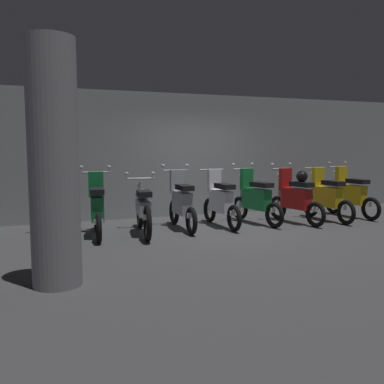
# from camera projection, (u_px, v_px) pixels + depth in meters

# --- Properties ---
(ground_plane) EXTENTS (80.00, 80.00, 0.00)m
(ground_plane) POSITION_uv_depth(u_px,v_px,m) (231.00, 231.00, 8.33)
(ground_plane) COLOR #424244
(back_wall) EXTENTS (16.00, 0.30, 2.89)m
(back_wall) POSITION_uv_depth(u_px,v_px,m) (192.00, 155.00, 10.23)
(back_wall) COLOR gray
(back_wall) RESTS_ON ground
(motorbike_slot_0) EXTENTS (0.59, 1.95, 1.15)m
(motorbike_slot_0) POSITION_uv_depth(u_px,v_px,m) (49.00, 212.00, 7.53)
(motorbike_slot_0) COLOR black
(motorbike_slot_0) RESTS_ON ground
(motorbike_slot_1) EXTENTS (0.59, 1.68, 1.29)m
(motorbike_slot_1) POSITION_uv_depth(u_px,v_px,m) (97.00, 208.00, 7.80)
(motorbike_slot_1) COLOR black
(motorbike_slot_1) RESTS_ON ground
(motorbike_slot_2) EXTENTS (0.59, 1.94, 1.15)m
(motorbike_slot_2) POSITION_uv_depth(u_px,v_px,m) (143.00, 208.00, 7.98)
(motorbike_slot_2) COLOR black
(motorbike_slot_2) RESTS_ON ground
(motorbike_slot_3) EXTENTS (0.59, 1.68, 1.29)m
(motorbike_slot_3) POSITION_uv_depth(u_px,v_px,m) (182.00, 203.00, 8.47)
(motorbike_slot_3) COLOR black
(motorbike_slot_3) RESTS_ON ground
(motorbike_slot_4) EXTENTS (0.56, 1.68, 1.18)m
(motorbike_slot_4) POSITION_uv_depth(u_px,v_px,m) (220.00, 201.00, 8.74)
(motorbike_slot_4) COLOR black
(motorbike_slot_4) RESTS_ON ground
(motorbike_slot_5) EXTENTS (0.58, 1.67, 1.29)m
(motorbike_slot_5) POSITION_uv_depth(u_px,v_px,m) (255.00, 199.00, 9.07)
(motorbike_slot_5) COLOR black
(motorbike_slot_5) RESTS_ON ground
(motorbike_slot_6) EXTENTS (0.58, 1.67, 1.29)m
(motorbike_slot_6) POSITION_uv_depth(u_px,v_px,m) (295.00, 197.00, 9.14)
(motorbike_slot_6) COLOR black
(motorbike_slot_6) RESTS_ON ground
(motorbike_slot_7) EXTENTS (0.56, 1.68, 1.18)m
(motorbike_slot_7) POSITION_uv_depth(u_px,v_px,m) (327.00, 197.00, 9.46)
(motorbike_slot_7) COLOR black
(motorbike_slot_7) RESTS_ON ground
(motorbike_slot_8) EXTENTS (0.59, 1.68, 1.29)m
(motorbike_slot_8) POSITION_uv_depth(u_px,v_px,m) (350.00, 194.00, 9.95)
(motorbike_slot_8) COLOR black
(motorbike_slot_8) RESTS_ON ground
(support_pillar) EXTENTS (0.58, 0.58, 2.89)m
(support_pillar) POSITION_uv_depth(u_px,v_px,m) (54.00, 164.00, 4.91)
(support_pillar) COLOR gray
(support_pillar) RESTS_ON ground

